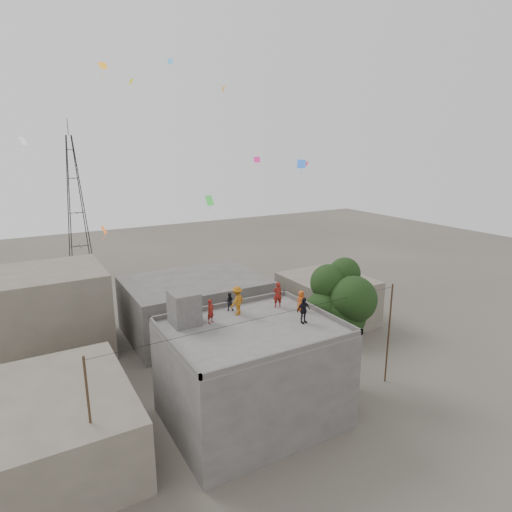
# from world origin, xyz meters

# --- Properties ---
(ground) EXTENTS (140.00, 140.00, 0.00)m
(ground) POSITION_xyz_m (0.00, 0.00, 0.00)
(ground) COLOR #454039
(ground) RESTS_ON ground
(main_building) EXTENTS (10.00, 8.00, 6.10)m
(main_building) POSITION_xyz_m (0.00, 0.00, 3.05)
(main_building) COLOR #494644
(main_building) RESTS_ON ground
(parapet) EXTENTS (10.00, 8.00, 0.30)m
(parapet) POSITION_xyz_m (0.00, 0.00, 6.25)
(parapet) COLOR #494644
(parapet) RESTS_ON main_building
(stair_head_box) EXTENTS (1.60, 1.80, 2.00)m
(stair_head_box) POSITION_xyz_m (-3.20, 2.60, 7.10)
(stair_head_box) COLOR #494644
(stair_head_box) RESTS_ON main_building
(neighbor_west) EXTENTS (8.00, 10.00, 4.00)m
(neighbor_west) POSITION_xyz_m (-11.00, 2.00, 2.00)
(neighbor_west) COLOR #5E574A
(neighbor_west) RESTS_ON ground
(neighbor_north) EXTENTS (12.00, 9.00, 5.00)m
(neighbor_north) POSITION_xyz_m (2.00, 14.00, 2.50)
(neighbor_north) COLOR #494644
(neighbor_north) RESTS_ON ground
(neighbor_northwest) EXTENTS (9.00, 8.00, 7.00)m
(neighbor_northwest) POSITION_xyz_m (-10.00, 16.00, 3.50)
(neighbor_northwest) COLOR #5E574A
(neighbor_northwest) RESTS_ON ground
(neighbor_east) EXTENTS (7.00, 8.00, 4.40)m
(neighbor_east) POSITION_xyz_m (14.00, 10.00, 2.20)
(neighbor_east) COLOR #5E574A
(neighbor_east) RESTS_ON ground
(tree) EXTENTS (4.90, 4.60, 9.10)m
(tree) POSITION_xyz_m (7.37, 0.60, 6.10)
(tree) COLOR black
(tree) RESTS_ON ground
(utility_line) EXTENTS (20.12, 0.62, 7.40)m
(utility_line) POSITION_xyz_m (0.50, -1.25, 3.83)
(utility_line) COLOR black
(utility_line) RESTS_ON ground
(transmission_tower) EXTENTS (2.97, 2.97, 20.01)m
(transmission_tower) POSITION_xyz_m (-4.00, 40.00, 9.07)
(transmission_tower) COLOR black
(transmission_tower) RESTS_ON ground
(person_red_adult) EXTENTS (0.70, 0.53, 1.72)m
(person_red_adult) POSITION_xyz_m (3.17, 2.15, 6.96)
(person_red_adult) COLOR maroon
(person_red_adult) RESTS_ON main_building
(person_orange_child) EXTENTS (0.70, 0.50, 1.36)m
(person_orange_child) POSITION_xyz_m (4.12, 0.81, 6.78)
(person_orange_child) COLOR #CB5217
(person_orange_child) RESTS_ON main_building
(person_dark_child) EXTENTS (0.72, 0.67, 1.18)m
(person_dark_child) POSITION_xyz_m (0.12, 3.21, 6.69)
(person_dark_child) COLOR black
(person_dark_child) RESTS_ON main_building
(person_dark_adult) EXTENTS (0.96, 0.43, 1.62)m
(person_dark_adult) POSITION_xyz_m (3.06, -0.91, 6.91)
(person_dark_adult) COLOR black
(person_dark_adult) RESTS_ON main_building
(person_orange_adult) EXTENTS (1.39, 1.17, 1.87)m
(person_orange_adult) POSITION_xyz_m (0.23, 2.29, 7.03)
(person_orange_adult) COLOR #9C5B11
(person_orange_adult) RESTS_ON main_building
(person_red_child) EXTENTS (0.65, 0.56, 1.50)m
(person_red_child) POSITION_xyz_m (-1.79, 1.91, 6.85)
(person_red_child) COLOR maroon
(person_red_child) RESTS_ON main_building
(kites) EXTENTS (21.42, 14.28, 11.90)m
(kites) POSITION_xyz_m (-0.56, 7.31, 16.59)
(kites) COLOR orange
(kites) RESTS_ON ground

